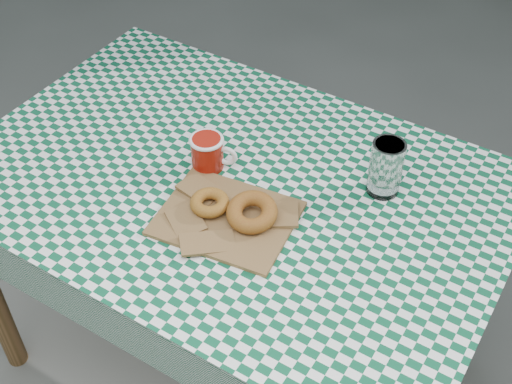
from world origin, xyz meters
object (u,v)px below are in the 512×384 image
Objects in this scene: coffee_mug at (207,153)px; drinking_glass at (386,168)px; table at (235,281)px; paper_bag at (227,217)px.

drinking_glass is (0.41, 0.10, 0.03)m from coffee_mug.
coffee_mug is at bearing -166.90° from drinking_glass.
table is 0.41m from paper_bag.
coffee_mug is 0.42m from drinking_glass.
drinking_glass is at bearing 26.68° from table.
coffee_mug is at bearing 169.47° from table.
coffee_mug reaches higher than paper_bag.
coffee_mug is (-0.12, 0.14, 0.04)m from paper_bag.
paper_bag is 0.19m from coffee_mug.
paper_bag is 0.38m from drinking_glass.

